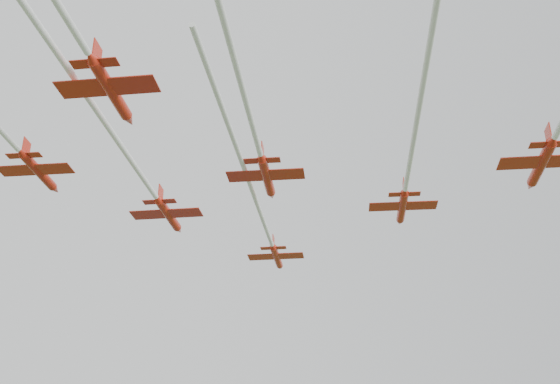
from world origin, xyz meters
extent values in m
cylinder|color=red|center=(8.25, 25.61, 48.86)|extent=(3.49, 7.36, 0.97)
cone|color=red|center=(9.82, 29.87, 48.86)|extent=(1.46, 1.82, 0.97)
cone|color=red|center=(6.78, 21.60, 48.86)|extent=(1.19, 1.30, 0.88)
ellipsoid|color=black|center=(8.86, 27.26, 49.21)|extent=(0.64, 0.91, 0.28)
cube|color=red|center=(8.01, 24.95, 48.64)|extent=(8.07, 4.82, 0.09)
cube|color=red|center=(7.07, 22.38, 48.86)|extent=(3.67, 2.21, 0.07)
cube|color=red|center=(7.13, 22.55, 49.83)|extent=(0.63, 1.52, 1.76)
cylinder|color=silver|center=(-1.39, -0.65, 48.82)|extent=(16.51, 43.76, 0.53)
cylinder|color=red|center=(-7.59, 19.25, 51.05)|extent=(4.16, 8.62, 1.14)
cone|color=red|center=(-5.72, 24.23, 51.05)|extent=(1.72, 2.14, 1.14)
cone|color=red|center=(-9.36, 14.56, 51.05)|extent=(1.40, 1.52, 1.03)
ellipsoid|color=black|center=(-6.87, 21.18, 51.47)|extent=(0.75, 1.07, 0.33)
cube|color=red|center=(-7.89, 18.48, 50.79)|extent=(9.45, 5.72, 0.10)
cube|color=red|center=(-9.02, 15.48, 51.05)|extent=(4.30, 2.62, 0.08)
cube|color=red|center=(-8.94, 15.67, 52.19)|extent=(0.75, 1.78, 2.07)
cylinder|color=silver|center=(-18.08, -8.57, 51.00)|extent=(17.62, 45.43, 0.62)
cylinder|color=red|center=(19.21, 6.06, 49.15)|extent=(3.39, 7.66, 1.00)
cone|color=red|center=(20.68, 10.51, 49.15)|extent=(1.47, 1.87, 1.00)
cone|color=red|center=(17.82, 1.88, 49.15)|extent=(1.21, 1.32, 0.91)
ellipsoid|color=black|center=(19.78, 7.79, 49.51)|extent=(0.63, 0.94, 0.29)
cube|color=red|center=(18.98, 5.37, 48.92)|extent=(8.34, 4.77, 0.09)
cube|color=red|center=(18.09, 2.70, 49.15)|extent=(3.80, 2.18, 0.07)
cube|color=red|center=(18.15, 2.87, 50.15)|extent=(0.60, 1.58, 1.82)
cylinder|color=silver|center=(11.61, -16.83, 49.10)|extent=(12.62, 36.64, 0.55)
cylinder|color=red|center=(-22.45, 5.68, 48.88)|extent=(3.47, 7.54, 0.99)
cone|color=red|center=(-20.91, 10.05, 48.88)|extent=(1.47, 1.85, 0.99)
cone|color=red|center=(-23.90, 1.56, 48.88)|extent=(1.21, 1.32, 0.90)
ellipsoid|color=black|center=(-21.85, 7.37, 49.24)|extent=(0.64, 0.93, 0.29)
cube|color=red|center=(-22.69, 5.00, 48.66)|extent=(8.24, 4.83, 0.09)
cube|color=red|center=(-23.61, 2.37, 48.88)|extent=(3.75, 2.21, 0.07)
cube|color=red|center=(-23.55, 2.54, 49.87)|extent=(0.62, 1.56, 1.80)
cylinder|color=red|center=(1.50, 1.13, 48.77)|extent=(3.63, 7.91, 1.04)
cone|color=red|center=(3.10, 5.71, 48.77)|extent=(1.54, 1.94, 1.04)
cone|color=red|center=(-0.01, -3.19, 48.77)|extent=(1.26, 1.38, 0.94)
ellipsoid|color=black|center=(2.12, 2.91, 49.15)|extent=(0.67, 0.98, 0.30)
cube|color=red|center=(1.25, 0.42, 48.53)|extent=(8.64, 5.05, 0.09)
cube|color=red|center=(0.28, -2.34, 48.77)|extent=(3.93, 2.31, 0.08)
cube|color=red|center=(0.35, -2.16, 49.81)|extent=(0.65, 1.63, 1.89)
cylinder|color=silver|center=(-7.36, -24.18, 48.72)|extent=(14.89, 41.21, 0.57)
cylinder|color=red|center=(28.24, -9.05, 48.38)|extent=(3.94, 8.61, 1.13)
cone|color=red|center=(29.99, -4.06, 48.38)|extent=(1.67, 2.12, 1.13)
cone|color=red|center=(26.60, -13.75, 48.38)|extent=(1.37, 1.50, 1.03)
ellipsoid|color=black|center=(28.92, -7.12, 48.79)|extent=(0.73, 1.06, 0.33)
cube|color=red|center=(27.97, -9.83, 48.12)|extent=(9.40, 5.50, 0.10)
cube|color=red|center=(26.92, -12.83, 48.38)|extent=(4.28, 2.52, 0.08)
cube|color=red|center=(26.99, -12.64, 49.51)|extent=(0.71, 1.78, 2.05)
cylinder|color=red|center=(-15.29, -9.72, 50.31)|extent=(4.14, 8.67, 1.14)
cone|color=red|center=(-13.43, -4.71, 50.31)|extent=(1.72, 2.15, 1.14)
cone|color=red|center=(-17.04, -14.44, 50.31)|extent=(1.41, 1.53, 1.04)
ellipsoid|color=black|center=(-14.57, -7.78, 50.72)|extent=(0.75, 1.08, 0.33)
cube|color=red|center=(-15.58, -10.50, 50.05)|extent=(9.50, 5.71, 0.10)
cube|color=red|center=(-16.70, -13.52, 50.31)|extent=(4.33, 2.61, 0.08)
cube|color=red|center=(-16.63, -13.32, 51.45)|extent=(0.75, 1.79, 2.08)
camera|label=1|loc=(-12.62, -65.04, 14.83)|focal=45.00mm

